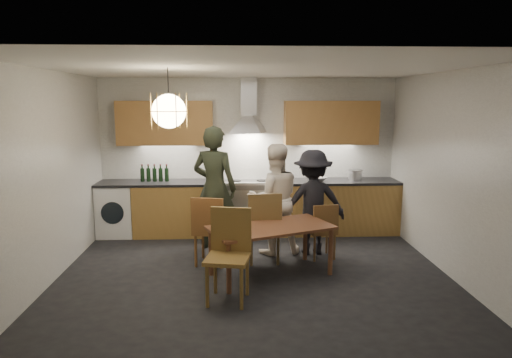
{
  "coord_description": "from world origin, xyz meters",
  "views": [
    {
      "loc": [
        -0.23,
        -5.53,
        2.22
      ],
      "look_at": [
        0.04,
        0.4,
        1.2
      ],
      "focal_mm": 32.0,
      "sensor_mm": 36.0,
      "label": 1
    }
  ],
  "objects_px": {
    "chair_back_left": "(210,226)",
    "stock_pot": "(355,175)",
    "chair_front": "(229,248)",
    "wine_bottles": "(155,173)",
    "dining_table": "(271,232)",
    "mixing_bowl": "(316,179)",
    "person_left": "(215,188)",
    "person_right": "(312,202)",
    "person_mid": "(274,199)"
  },
  "relations": [
    {
      "from": "dining_table",
      "to": "mixing_bowl",
      "type": "relative_size",
      "value": 5.12
    },
    {
      "from": "person_left",
      "to": "person_right",
      "type": "bearing_deg",
      "value": -170.01
    },
    {
      "from": "wine_bottles",
      "to": "stock_pot",
      "type": "bearing_deg",
      "value": -0.08
    },
    {
      "from": "mixing_bowl",
      "to": "wine_bottles",
      "type": "distance_m",
      "value": 2.68
    },
    {
      "from": "mixing_bowl",
      "to": "stock_pot",
      "type": "height_order",
      "value": "stock_pot"
    },
    {
      "from": "chair_front",
      "to": "wine_bottles",
      "type": "relative_size",
      "value": 2.21
    },
    {
      "from": "person_left",
      "to": "chair_front",
      "type": "bearing_deg",
      "value": 118.4
    },
    {
      "from": "stock_pot",
      "to": "dining_table",
      "type": "bearing_deg",
      "value": -129.27
    },
    {
      "from": "chair_back_left",
      "to": "person_left",
      "type": "xyz_separation_m",
      "value": [
        0.04,
        0.74,
        0.38
      ]
    },
    {
      "from": "person_mid",
      "to": "stock_pot",
      "type": "height_order",
      "value": "person_mid"
    },
    {
      "from": "person_right",
      "to": "mixing_bowl",
      "type": "height_order",
      "value": "person_right"
    },
    {
      "from": "person_right",
      "to": "mixing_bowl",
      "type": "relative_size",
      "value": 4.57
    },
    {
      "from": "chair_back_left",
      "to": "wine_bottles",
      "type": "distance_m",
      "value": 1.9
    },
    {
      "from": "chair_front",
      "to": "person_mid",
      "type": "xyz_separation_m",
      "value": [
        0.64,
        1.54,
        0.22
      ]
    },
    {
      "from": "person_left",
      "to": "person_mid",
      "type": "bearing_deg",
      "value": -174.69
    },
    {
      "from": "person_left",
      "to": "person_right",
      "type": "xyz_separation_m",
      "value": [
        1.43,
        -0.27,
        -0.17
      ]
    },
    {
      "from": "person_left",
      "to": "stock_pot",
      "type": "bearing_deg",
      "value": -140.03
    },
    {
      "from": "dining_table",
      "to": "chair_front",
      "type": "height_order",
      "value": "chair_front"
    },
    {
      "from": "chair_front",
      "to": "stock_pot",
      "type": "distance_m",
      "value": 3.36
    },
    {
      "from": "person_mid",
      "to": "mixing_bowl",
      "type": "bearing_deg",
      "value": -137.92
    },
    {
      "from": "dining_table",
      "to": "chair_back_left",
      "type": "relative_size",
      "value": 1.78
    },
    {
      "from": "stock_pot",
      "to": "wine_bottles",
      "type": "distance_m",
      "value": 3.37
    },
    {
      "from": "chair_front",
      "to": "person_right",
      "type": "distance_m",
      "value": 1.93
    },
    {
      "from": "dining_table",
      "to": "wine_bottles",
      "type": "bearing_deg",
      "value": 110.61
    },
    {
      "from": "chair_front",
      "to": "mixing_bowl",
      "type": "bearing_deg",
      "value": 71.17
    },
    {
      "from": "person_mid",
      "to": "person_right",
      "type": "distance_m",
      "value": 0.56
    },
    {
      "from": "chair_back_left",
      "to": "dining_table",
      "type": "bearing_deg",
      "value": 166.54
    },
    {
      "from": "person_right",
      "to": "wine_bottles",
      "type": "height_order",
      "value": "person_right"
    },
    {
      "from": "person_left",
      "to": "person_mid",
      "type": "relative_size",
      "value": 1.15
    },
    {
      "from": "chair_back_left",
      "to": "stock_pot",
      "type": "distance_m",
      "value": 2.87
    },
    {
      "from": "chair_front",
      "to": "mixing_bowl",
      "type": "distance_m",
      "value": 2.86
    },
    {
      "from": "person_left",
      "to": "mixing_bowl",
      "type": "bearing_deg",
      "value": -136.78
    },
    {
      "from": "dining_table",
      "to": "stock_pot",
      "type": "bearing_deg",
      "value": 28.69
    },
    {
      "from": "dining_table",
      "to": "person_mid",
      "type": "height_order",
      "value": "person_mid"
    },
    {
      "from": "chair_back_left",
      "to": "mixing_bowl",
      "type": "xyz_separation_m",
      "value": [
        1.69,
        1.42,
        0.39
      ]
    },
    {
      "from": "dining_table",
      "to": "person_right",
      "type": "xyz_separation_m",
      "value": [
        0.67,
        0.85,
        0.19
      ]
    },
    {
      "from": "person_left",
      "to": "person_mid",
      "type": "distance_m",
      "value": 0.92
    },
    {
      "from": "person_right",
      "to": "stock_pot",
      "type": "distance_m",
      "value": 1.43
    },
    {
      "from": "chair_back_left",
      "to": "person_right",
      "type": "xyz_separation_m",
      "value": [
        1.47,
        0.46,
        0.21
      ]
    },
    {
      "from": "chair_front",
      "to": "person_mid",
      "type": "bearing_deg",
      "value": 78.51
    },
    {
      "from": "dining_table",
      "to": "chair_back_left",
      "type": "distance_m",
      "value": 0.89
    },
    {
      "from": "person_mid",
      "to": "chair_back_left",
      "type": "bearing_deg",
      "value": 20.52
    },
    {
      "from": "chair_back_left",
      "to": "stock_pot",
      "type": "bearing_deg",
      "value": -134.73
    },
    {
      "from": "dining_table",
      "to": "person_left",
      "type": "height_order",
      "value": "person_left"
    },
    {
      "from": "dining_table",
      "to": "person_mid",
      "type": "xyz_separation_m",
      "value": [
        0.12,
        0.88,
        0.24
      ]
    },
    {
      "from": "person_mid",
      "to": "person_right",
      "type": "height_order",
      "value": "person_mid"
    },
    {
      "from": "chair_front",
      "to": "person_left",
      "type": "height_order",
      "value": "person_left"
    },
    {
      "from": "wine_bottles",
      "to": "dining_table",
      "type": "bearing_deg",
      "value": -47.36
    },
    {
      "from": "chair_back_left",
      "to": "stock_pot",
      "type": "height_order",
      "value": "stock_pot"
    },
    {
      "from": "chair_front",
      "to": "person_left",
      "type": "xyz_separation_m",
      "value": [
        -0.24,
        1.79,
        0.34
      ]
    }
  ]
}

